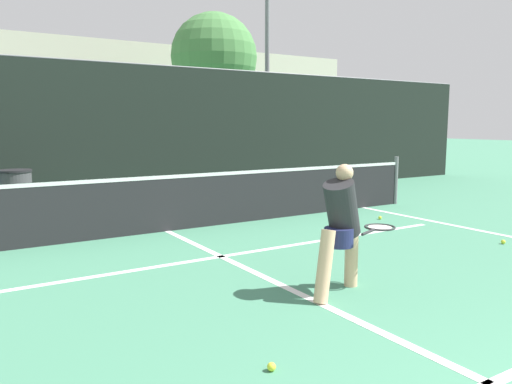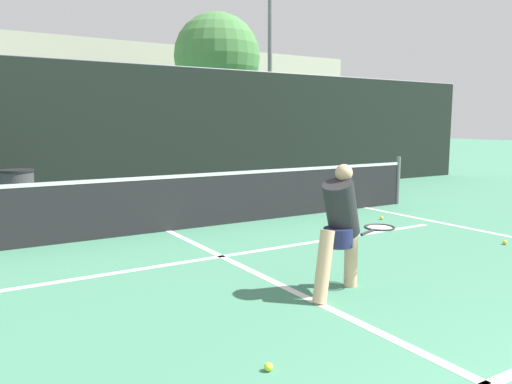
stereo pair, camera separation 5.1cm
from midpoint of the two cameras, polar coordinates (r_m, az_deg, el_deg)
The scene contains 15 objects.
court_baseline_near at distance 4.05m, azimuth 24.89°, elevation -19.28°, with size 11.00×0.10×0.01m, color white.
court_service_line at distance 6.87m, azimuth -4.24°, elevation -7.36°, with size 8.25×0.10×0.01m, color white.
court_center_mark at distance 6.02m, azimuth 0.39°, elevation -9.53°, with size 0.10×5.90×0.01m, color white.
court_sideline_right at distance 9.19m, azimuth 24.90°, elevation -4.19°, with size 0.10×6.90×0.01m, color white.
net at distance 8.49m, azimuth -10.37°, elevation -1.05°, with size 11.09×0.09×1.07m.
fence_back at distance 11.84m, azimuth -17.09°, elevation 6.43°, with size 24.00×0.06×3.19m.
player_practicing at distance 5.35m, azimuth 9.48°, elevation -3.73°, with size 1.23×0.48×1.39m.
tennis_ball_scattered_2 at distance 3.87m, azimuth 1.38°, elevation -19.34°, with size 0.07×0.07×0.07m, color #D1E033.
tennis_ball_scattered_4 at distance 8.41m, azimuth 26.26°, elevation -5.13°, with size 0.07×0.07×0.07m, color #D1E033.
tennis_ball_scattered_6 at distance 9.75m, azimuth 13.85°, elevation -2.86°, with size 0.07×0.07×0.07m, color #D1E033.
trash_bin at distance 10.31m, azimuth -25.87°, elevation -0.33°, with size 0.61×0.61×0.95m.
parked_car at distance 15.23m, azimuth -23.09°, elevation 2.51°, with size 1.78×4.39×1.32m.
floodlight_mast at distance 18.36m, azimuth 1.22°, elevation 21.04°, with size 1.10×0.24×9.61m.
tree_west at distance 22.10m, azimuth -4.89°, elevation 15.10°, with size 3.68×3.68×6.47m.
building_far at distance 25.57m, azimuth -25.52°, elevation 9.47°, with size 36.00×2.40×5.75m, color beige.
Camera 1 is at (-3.11, 0.10, 1.80)m, focal length 35.00 mm.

